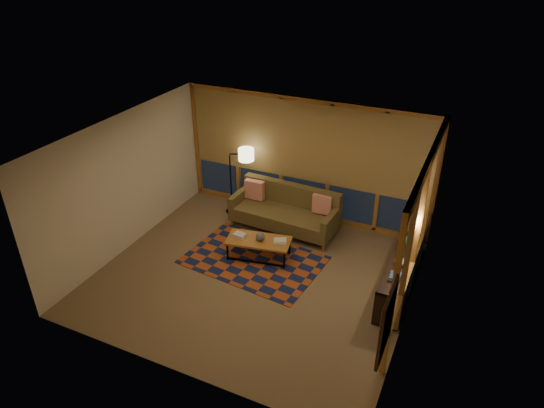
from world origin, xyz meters
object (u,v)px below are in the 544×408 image
at_px(floor_lamp, 231,181).
at_px(bookshelf, 402,268).
at_px(coffee_table, 259,248).
at_px(sofa, 284,211).

distance_m(floor_lamp, bookshelf, 4.17).
bearing_deg(coffee_table, sofa, 77.63).
xyz_separation_m(coffee_table, floor_lamp, (-1.35, 1.36, 0.57)).
relative_size(sofa, floor_lamp, 1.43).
distance_m(coffee_table, bookshelf, 2.70).
distance_m(sofa, coffee_table, 1.19).
bearing_deg(sofa, bookshelf, -13.94).
height_order(sofa, coffee_table, sofa).
relative_size(sofa, coffee_table, 1.82).
relative_size(sofa, bookshelf, 0.87).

